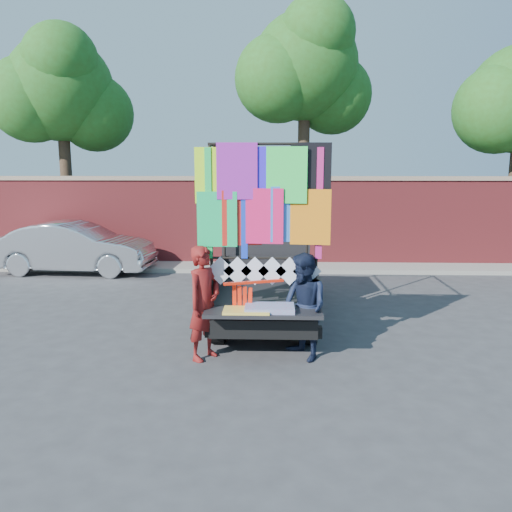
{
  "coord_description": "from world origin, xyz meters",
  "views": [
    {
      "loc": [
        0.07,
        -7.59,
        2.85
      ],
      "look_at": [
        -0.2,
        0.09,
        1.48
      ],
      "focal_mm": 35.0,
      "sensor_mm": 36.0,
      "label": 1
    }
  ],
  "objects_px": {
    "sedan": "(75,248)",
    "man": "(304,307)",
    "pickup_truck": "(266,270)",
    "woman": "(204,303)"
  },
  "relations": [
    {
      "from": "sedan",
      "to": "man",
      "type": "xyz_separation_m",
      "value": [
        5.87,
        -6.08,
        0.11
      ]
    },
    {
      "from": "man",
      "to": "pickup_truck",
      "type": "bearing_deg",
      "value": 161.85
    },
    {
      "from": "woman",
      "to": "man",
      "type": "height_order",
      "value": "woman"
    },
    {
      "from": "pickup_truck",
      "to": "sedan",
      "type": "bearing_deg",
      "value": 146.81
    },
    {
      "from": "sedan",
      "to": "man",
      "type": "bearing_deg",
      "value": -132.97
    },
    {
      "from": "woman",
      "to": "sedan",
      "type": "bearing_deg",
      "value": 68.29
    },
    {
      "from": "pickup_truck",
      "to": "woman",
      "type": "bearing_deg",
      "value": -108.23
    },
    {
      "from": "pickup_truck",
      "to": "sedan",
      "type": "distance_m",
      "value": 6.29
    },
    {
      "from": "pickup_truck",
      "to": "woman",
      "type": "relative_size",
      "value": 2.96
    },
    {
      "from": "sedan",
      "to": "man",
      "type": "height_order",
      "value": "man"
    }
  ]
}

